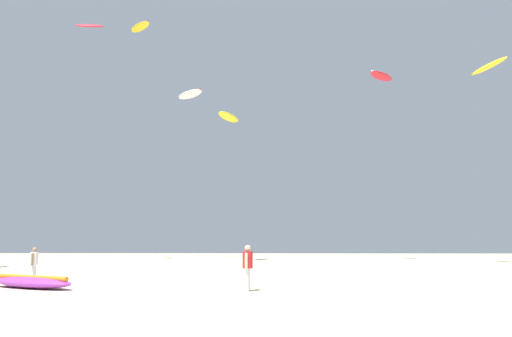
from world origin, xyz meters
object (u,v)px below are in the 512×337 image
object	(u,v)px
kite_aloft_5	(140,27)
kite_aloft_7	(489,66)
kite_grounded_near	(32,282)
person_foreground	(248,264)
person_midground	(34,262)
kite_aloft_4	(90,26)
kite_aloft_2	(381,76)
kite_aloft_3	(190,94)
kite_aloft_6	(229,117)

from	to	relation	value
kite_aloft_5	kite_aloft_7	xyz separation A→B (m)	(32.49, -14.22, -9.87)
kite_grounded_near	kite_aloft_5	distance (m)	42.50
person_foreground	person_midground	world-z (taller)	person_foreground
kite_aloft_4	kite_aloft_5	bearing A→B (deg)	87.87
kite_aloft_7	person_midground	bearing A→B (deg)	-150.78
kite_aloft_2	kite_aloft_3	xyz separation A→B (m)	(-19.89, 6.39, 0.14)
kite_aloft_5	kite_aloft_7	world-z (taller)	kite_aloft_5
person_midground	kite_aloft_5	size ratio (longest dim) A/B	0.48
kite_aloft_7	person_foreground	bearing A→B (deg)	-132.83
person_foreground	kite_aloft_5	bearing A→B (deg)	-58.38
kite_aloft_4	kite_aloft_7	bearing A→B (deg)	0.08
kite_aloft_5	kite_aloft_6	xyz separation A→B (m)	(10.71, -7.47, -12.36)
kite_grounded_near	kite_aloft_3	world-z (taller)	kite_aloft_3
kite_aloft_2	kite_aloft_7	world-z (taller)	kite_aloft_2
person_midground	kite_aloft_2	xyz separation A→B (m)	(22.29, 24.54, 17.00)
person_midground	kite_aloft_4	bearing A→B (deg)	-75.47
kite_aloft_4	kite_aloft_5	size ratio (longest dim) A/B	0.72
kite_aloft_2	kite_aloft_4	size ratio (longest dim) A/B	1.38
kite_grounded_near	kite_aloft_2	world-z (taller)	kite_aloft_2
kite_aloft_5	kite_aloft_6	distance (m)	17.98
kite_aloft_3	kite_aloft_4	bearing A→B (deg)	-113.16
kite_aloft_4	kite_grounded_near	bearing A→B (deg)	-74.86
kite_grounded_near	kite_aloft_7	xyz separation A→B (m)	(27.79, 19.35, 15.76)
kite_aloft_4	kite_aloft_7	world-z (taller)	kite_aloft_4
kite_aloft_6	kite_aloft_7	xyz separation A→B (m)	(21.78, -6.75, 2.49)
person_foreground	kite_aloft_7	bearing A→B (deg)	-122.64
person_foreground	kite_aloft_7	world-z (taller)	kite_aloft_7
kite_aloft_2	kite_aloft_4	xyz separation A→B (m)	(-26.16, -8.28, 1.86)
kite_aloft_5	kite_aloft_7	bearing A→B (deg)	-23.64
person_midground	kite_aloft_2	world-z (taller)	kite_aloft_2
person_foreground	kite_aloft_7	xyz separation A→B (m)	(18.90, 20.39, 14.98)
person_midground	kite_grounded_near	bearing A→B (deg)	115.02
person_foreground	kite_aloft_2	size ratio (longest dim) A/B	0.52
kite_aloft_2	kite_aloft_6	bearing A→B (deg)	-174.32
kite_grounded_near	kite_aloft_2	size ratio (longest dim) A/B	1.32
kite_aloft_3	kite_aloft_5	bearing A→B (deg)	-176.01
person_foreground	kite_aloft_7	distance (m)	31.58
kite_aloft_5	kite_aloft_3	bearing A→B (deg)	3.99
kite_aloft_3	kite_aloft_4	xyz separation A→B (m)	(-6.27, -14.67, 1.72)
kite_aloft_5	person_midground	bearing A→B (deg)	-83.75
kite_aloft_3	kite_aloft_6	bearing A→B (deg)	-57.77
kite_aloft_2	kite_aloft_5	world-z (taller)	kite_aloft_5
kite_grounded_near	kite_aloft_3	bearing A→B (deg)	88.23
person_foreground	kite_aloft_3	distance (m)	39.73
person_foreground	person_midground	distance (m)	11.03
kite_aloft_3	person_midground	bearing A→B (deg)	-94.44
kite_aloft_7	kite_aloft_2	bearing A→B (deg)	129.77
kite_aloft_3	kite_aloft_7	xyz separation A→B (m)	(26.74, -14.62, -2.07)
kite_aloft_4	kite_aloft_3	bearing A→B (deg)	66.84
kite_aloft_2	kite_aloft_7	size ratio (longest dim) A/B	0.76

